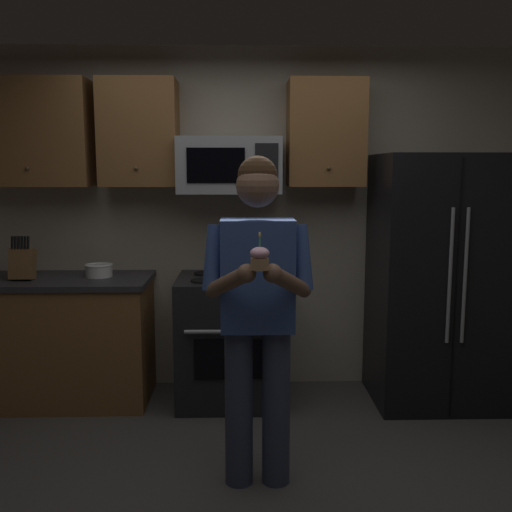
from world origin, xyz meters
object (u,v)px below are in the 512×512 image
object	(u,v)px
knife_block	(22,263)
person	(258,305)
cupcake	(260,258)
refrigerator	(438,280)
microwave	(229,166)
oven_range	(230,339)
bowl_large_white	(99,270)

from	to	relation	value
knife_block	person	size ratio (longest dim) A/B	0.18
cupcake	knife_block	bearing A→B (deg)	138.08
refrigerator	knife_block	xyz separation A→B (m)	(-2.97, 0.01, 0.14)
microwave	knife_block	bearing A→B (deg)	-174.19
oven_range	person	distance (m)	1.29
bowl_large_white	knife_block	bearing A→B (deg)	-169.99
person	cupcake	bearing A→B (deg)	-90.00
refrigerator	cupcake	size ratio (longest dim) A/B	10.35
oven_range	microwave	xyz separation A→B (m)	(0.00, 0.12, 1.26)
microwave	refrigerator	world-z (taller)	microwave
oven_range	bowl_large_white	distance (m)	1.08
bowl_large_white	cupcake	size ratio (longest dim) A/B	1.14
cupcake	oven_range	bearing A→B (deg)	96.35
refrigerator	bowl_large_white	xyz separation A→B (m)	(-2.45, 0.10, 0.07)
microwave	refrigerator	distance (m)	1.72
oven_range	person	xyz separation A→B (m)	(0.17, -1.17, 0.53)
bowl_large_white	cupcake	bearing A→B (deg)	-54.27
refrigerator	knife_block	bearing A→B (deg)	179.82
person	cupcake	xyz separation A→B (m)	(-0.00, -0.33, 0.30)
oven_range	refrigerator	distance (m)	1.56
cupcake	person	bearing A→B (deg)	90.00
person	oven_range	bearing A→B (deg)	98.12
knife_block	person	bearing A→B (deg)	-34.85
person	bowl_large_white	bearing A→B (deg)	132.37
refrigerator	person	world-z (taller)	refrigerator
oven_range	microwave	size ratio (longest dim) A/B	1.26
bowl_large_white	cupcake	xyz separation A→B (m)	(1.12, -1.56, 0.32)
microwave	cupcake	world-z (taller)	microwave
person	microwave	bearing A→B (deg)	97.37
bowl_large_white	microwave	bearing A→B (deg)	3.52
oven_range	refrigerator	size ratio (longest dim) A/B	0.52
microwave	person	size ratio (longest dim) A/B	0.42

